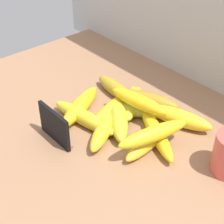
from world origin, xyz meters
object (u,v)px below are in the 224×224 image
at_px(banana_4, 103,130).
at_px(banana_11, 80,106).
at_px(banana_9, 179,118).
at_px(banana_8, 136,110).
at_px(banana_7, 84,117).
at_px(banana_2, 131,103).
at_px(chalkboard_sign, 55,127).
at_px(banana_13, 139,101).
at_px(banana_1, 119,119).
at_px(banana_10, 156,132).
at_px(banana_12, 154,134).
at_px(banana_3, 119,104).
at_px(banana_0, 147,100).
at_px(banana_6, 148,143).
at_px(banana_5, 116,89).

relative_size(banana_4, banana_11, 0.84).
bearing_deg(banana_4, banana_9, 63.11).
bearing_deg(banana_8, banana_7, -117.21).
relative_size(banana_2, banana_11, 0.85).
bearing_deg(chalkboard_sign, banana_11, 114.27).
bearing_deg(banana_13, banana_2, 155.85).
distance_m(banana_1, banana_9, 0.15).
xyz_separation_m(chalkboard_sign, banana_10, (0.15, 0.18, -0.02)).
bearing_deg(banana_2, chalkboard_sign, -95.63).
height_order(chalkboard_sign, banana_12, chalkboard_sign).
height_order(banana_3, banana_13, banana_13).
xyz_separation_m(banana_2, banana_11, (-0.07, -0.11, 0.00)).
distance_m(banana_7, banana_11, 0.05).
height_order(banana_0, banana_2, banana_0).
distance_m(banana_6, banana_12, 0.04).
relative_size(chalkboard_sign, banana_1, 0.66).
height_order(banana_7, banana_9, banana_9).
bearing_deg(banana_3, banana_6, -18.13).
relative_size(banana_3, banana_9, 1.15).
relative_size(banana_2, banana_5, 1.00).
bearing_deg(banana_8, banana_9, 29.64).
distance_m(banana_7, banana_12, 0.19).
bearing_deg(banana_12, banana_11, -171.64).
relative_size(chalkboard_sign, banana_9, 0.65).
relative_size(banana_4, banana_8, 0.95).
relative_size(banana_3, banana_11, 1.07).
distance_m(banana_1, banana_7, 0.09).
relative_size(banana_10, banana_12, 1.17).
xyz_separation_m(banana_1, banana_11, (-0.11, -0.04, -0.00)).
bearing_deg(banana_11, banana_10, 20.11).
bearing_deg(banana_12, banana_1, 178.83).
xyz_separation_m(banana_3, banana_5, (-0.06, 0.04, 0.00)).
bearing_deg(banana_9, banana_6, -84.04).
height_order(banana_0, banana_13, banana_13).
distance_m(banana_9, banana_11, 0.25).
xyz_separation_m(banana_6, banana_10, (-0.01, 0.04, 0.00)).
relative_size(banana_0, banana_1, 1.06).
bearing_deg(banana_12, banana_5, 158.27).
bearing_deg(banana_13, banana_7, -122.53).
relative_size(banana_4, banana_9, 0.91).
height_order(banana_10, banana_13, banana_13).
bearing_deg(banana_1, banana_8, 92.96).
xyz_separation_m(banana_6, banana_12, (0.01, 0.00, 0.03)).
relative_size(banana_1, banana_9, 0.98).
relative_size(banana_5, banana_11, 0.85).
bearing_deg(banana_13, banana_5, 165.36).
height_order(banana_4, banana_9, banana_9).
bearing_deg(banana_4, banana_0, 96.92).
height_order(banana_6, banana_12, banana_12).
height_order(chalkboard_sign, banana_6, chalkboard_sign).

